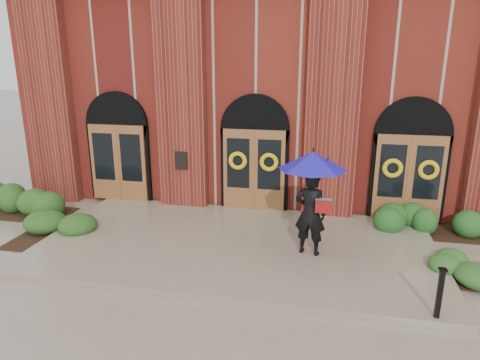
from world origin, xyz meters
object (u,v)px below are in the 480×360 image
(man_with_umbrella, at_px, (312,183))
(hedge_wall_left, at_px, (18,201))
(metal_post, at_px, (440,292))
(hedge_wall_right, at_px, (434,221))

(man_with_umbrella, height_order, hedge_wall_left, man_with_umbrella)
(man_with_umbrella, xyz_separation_m, hedge_wall_left, (-9.11, 1.34, -1.53))
(metal_post, bearing_deg, hedge_wall_right, 78.81)
(hedge_wall_left, relative_size, hedge_wall_right, 1.09)
(man_with_umbrella, relative_size, metal_post, 2.56)
(man_with_umbrella, bearing_deg, metal_post, 148.89)
(man_with_umbrella, bearing_deg, hedge_wall_left, 2.93)
(man_with_umbrella, relative_size, hedge_wall_left, 0.83)
(metal_post, xyz_separation_m, hedge_wall_right, (0.90, 4.55, -0.31))
(hedge_wall_left, bearing_deg, metal_post, -17.16)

